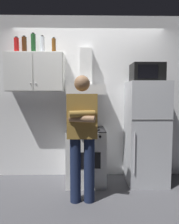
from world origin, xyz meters
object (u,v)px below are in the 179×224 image
at_px(stove_oven, 86,156).
at_px(bottle_soda_red, 17,46).
at_px(refrigerator, 146,133).
at_px(person_standing, 82,134).
at_px(bottle_wine_green, 33,44).
at_px(microwave, 147,73).
at_px(bottle_beer_brown, 54,46).
at_px(bottle_vodka_clear, 42,45).
at_px(upper_cabinet, 36,73).
at_px(bottle_rum_dark, 24,45).
at_px(range_hood, 86,82).

distance_m(stove_oven, bottle_soda_red, 2.07).
distance_m(stove_oven, refrigerator, 1.02).
relative_size(person_standing, bottle_wine_green, 5.06).
bearing_deg(bottle_soda_red, bottle_wine_green, -1.65).
height_order(refrigerator, person_standing, person_standing).
xyz_separation_m(person_standing, bottle_soda_red, (-1.05, 0.77, 1.28)).
bearing_deg(microwave, bottle_beer_brown, 175.53).
xyz_separation_m(stove_oven, bottle_wine_green, (-0.84, 0.16, 1.77)).
bearing_deg(bottle_vodka_clear, bottle_soda_red, 177.77).
relative_size(refrigerator, bottle_beer_brown, 6.44).
height_order(upper_cabinet, microwave, upper_cabinet).
bearing_deg(bottle_rum_dark, stove_oven, -5.98).
bearing_deg(bottle_rum_dark, upper_cabinet, 8.63).
relative_size(stove_oven, bottle_soda_red, 3.29).
distance_m(stove_oven, bottle_vodka_clear, 1.89).
distance_m(range_hood, bottle_wine_green, 1.03).
bearing_deg(upper_cabinet, range_hood, 0.09).
height_order(bottle_rum_dark, bottle_wine_green, bottle_wine_green).
bearing_deg(bottle_rum_dark, bottle_soda_red, 155.65).
height_order(range_hood, bottle_rum_dark, bottle_rum_dark).
relative_size(refrigerator, microwave, 3.33).
distance_m(stove_oven, bottle_rum_dark, 1.99).
height_order(person_standing, bottle_vodka_clear, bottle_vodka_clear).
bearing_deg(bottle_beer_brown, bottle_vodka_clear, 175.03).
relative_size(range_hood, bottle_beer_brown, 3.02).
bearing_deg(bottle_vodka_clear, refrigerator, -5.17).
bearing_deg(refrigerator, range_hood, 172.45).
bearing_deg(range_hood, bottle_vodka_clear, 178.14).
bearing_deg(bottle_rum_dark, bottle_wine_green, 24.11).
bearing_deg(stove_oven, microwave, 1.15).
bearing_deg(stove_oven, bottle_vodka_clear, 167.83).
bearing_deg(bottle_beer_brown, stove_oven, -14.70).
bearing_deg(bottle_wine_green, refrigerator, -5.02).
height_order(stove_oven, bottle_rum_dark, bottle_rum_dark).
bearing_deg(bottle_beer_brown, microwave, -4.47).
relative_size(range_hood, bottle_vodka_clear, 2.67).
distance_m(upper_cabinet, microwave, 1.75).
height_order(microwave, person_standing, microwave).
relative_size(bottle_soda_red, bottle_wine_green, 0.82).
distance_m(upper_cabinet, refrigerator, 2.00).
relative_size(bottle_beer_brown, bottle_wine_green, 0.77).
height_order(stove_oven, bottle_wine_green, bottle_wine_green).
bearing_deg(stove_oven, bottle_soda_red, 171.49).
height_order(refrigerator, bottle_rum_dark, bottle_rum_dark).
height_order(bottle_vodka_clear, bottle_wine_green, bottle_wine_green).
xyz_separation_m(refrigerator, person_standing, (-1.00, -0.61, 0.10)).
height_order(person_standing, bottle_beer_brown, bottle_beer_brown).
bearing_deg(range_hood, bottle_soda_red, 178.00).
relative_size(stove_oven, microwave, 1.82).
height_order(upper_cabinet, range_hood, range_hood).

